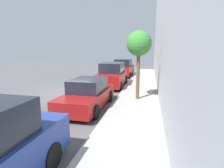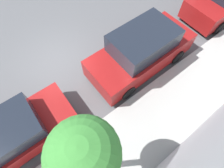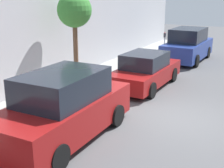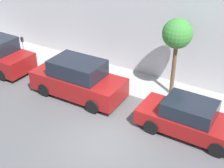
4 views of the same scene
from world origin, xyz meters
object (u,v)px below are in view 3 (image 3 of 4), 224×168
Objects in this scene: parking_meter_near at (165,40)px; street_tree at (74,12)px; parked_suv_nearest at (188,46)px; parked_sedan_second at (145,71)px; parked_suv_third at (64,108)px.

parking_meter_near is 0.35× the size of street_tree.
parked_suv_nearest reaches higher than parking_meter_near.
parked_suv_third is at bearing 89.42° from parked_sedan_second.
parked_sedan_second is at bearing 88.58° from parked_suv_nearest.
parked_suv_nearest is 8.85m from street_tree.
parked_suv_nearest is 1.22× the size of street_tree.
street_tree is (0.81, 9.04, 2.32)m from parking_meter_near.
street_tree is at bearing 35.88° from parked_sedan_second.
street_tree reaches higher than parked_sedan_second.
parked_suv_nearest is at bearing -107.93° from street_tree.
parked_suv_third is 13.22m from parking_meter_near.
parked_suv_third is at bearing 120.48° from street_tree.
parked_sedan_second is at bearing -144.12° from street_tree.
parked_suv_third is at bearing 96.94° from parking_meter_near.
parked_sedan_second is 7.44m from parking_meter_near.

